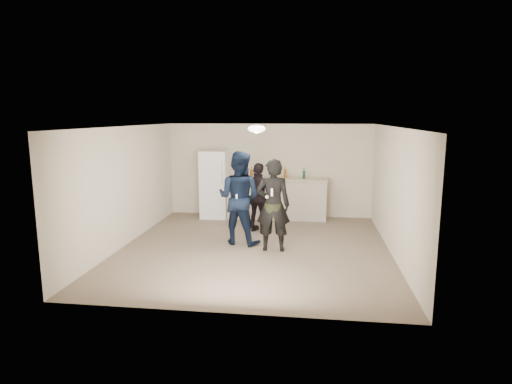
# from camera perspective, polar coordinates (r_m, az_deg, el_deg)

# --- Properties ---
(floor) EXTENTS (6.00, 6.00, 0.00)m
(floor) POSITION_cam_1_polar(r_m,az_deg,el_deg) (8.97, -0.17, -7.48)
(floor) COLOR #6B5B4C
(floor) RESTS_ON ground
(ceiling) EXTENTS (6.00, 6.00, 0.00)m
(ceiling) POSITION_cam_1_polar(r_m,az_deg,el_deg) (8.55, -0.18, 8.70)
(ceiling) COLOR silver
(ceiling) RESTS_ON wall_back
(wall_back) EXTENTS (6.00, 0.00, 6.00)m
(wall_back) POSITION_cam_1_polar(r_m,az_deg,el_deg) (11.62, 1.79, 2.91)
(wall_back) COLOR beige
(wall_back) RESTS_ON floor
(wall_front) EXTENTS (6.00, 0.00, 6.00)m
(wall_front) POSITION_cam_1_polar(r_m,az_deg,el_deg) (5.78, -4.13, -4.59)
(wall_front) COLOR beige
(wall_front) RESTS_ON floor
(wall_left) EXTENTS (0.00, 6.00, 6.00)m
(wall_left) POSITION_cam_1_polar(r_m,az_deg,el_deg) (9.43, -16.97, 0.77)
(wall_left) COLOR beige
(wall_left) RESTS_ON floor
(wall_right) EXTENTS (0.00, 6.00, 6.00)m
(wall_right) POSITION_cam_1_polar(r_m,az_deg,el_deg) (8.75, 17.98, 0.00)
(wall_right) COLOR beige
(wall_right) RESTS_ON floor
(counter) EXTENTS (2.60, 0.56, 1.05)m
(counter) POSITION_cam_1_polar(r_m,az_deg,el_deg) (11.39, 2.79, -0.94)
(counter) COLOR beige
(counter) RESTS_ON floor
(counter_top) EXTENTS (2.68, 0.64, 0.04)m
(counter_top) POSITION_cam_1_polar(r_m,az_deg,el_deg) (11.30, 2.81, 1.77)
(counter_top) COLOR beige
(counter_top) RESTS_ON counter
(fridge) EXTENTS (0.70, 0.70, 1.80)m
(fridge) POSITION_cam_1_polar(r_m,az_deg,el_deg) (11.51, -5.50, 1.03)
(fridge) COLOR white
(fridge) RESTS_ON floor
(fridge_handle) EXTENTS (0.02, 0.02, 0.60)m
(fridge_handle) POSITION_cam_1_polar(r_m,az_deg,el_deg) (11.03, -4.55, 2.75)
(fridge_handle) COLOR silver
(fridge_handle) RESTS_ON fridge
(ceiling_dome) EXTENTS (0.36, 0.36, 0.16)m
(ceiling_dome) POSITION_cam_1_polar(r_m,az_deg,el_deg) (8.85, 0.08, 8.43)
(ceiling_dome) COLOR white
(ceiling_dome) RESTS_ON ceiling
(shaker) EXTENTS (0.08, 0.08, 0.17)m
(shaker) POSITION_cam_1_polar(r_m,az_deg,el_deg) (11.48, 0.20, 2.45)
(shaker) COLOR silver
(shaker) RESTS_ON counter_top
(man) EXTENTS (1.13, 0.97, 1.99)m
(man) POSITION_cam_1_polar(r_m,az_deg,el_deg) (9.09, -2.27, -0.79)
(man) COLOR #0F203F
(man) RESTS_ON floor
(woman) EXTENTS (0.71, 0.49, 1.88)m
(woman) POSITION_cam_1_polar(r_m,az_deg,el_deg) (8.60, 2.29, -1.76)
(woman) COLOR black
(woman) RESTS_ON floor
(camo_shorts) EXTENTS (0.34, 0.34, 0.28)m
(camo_shorts) POSITION_cam_1_polar(r_m,az_deg,el_deg) (8.62, 2.28, -2.36)
(camo_shorts) COLOR #263417
(camo_shorts) RESTS_ON woman
(spectator) EXTENTS (1.04, 0.72, 1.64)m
(spectator) POSITION_cam_1_polar(r_m,az_deg,el_deg) (10.02, 0.39, -0.77)
(spectator) COLOR black
(spectator) RESTS_ON floor
(remote_man) EXTENTS (0.04, 0.04, 0.15)m
(remote_man) POSITION_cam_1_polar(r_m,az_deg,el_deg) (8.81, -2.58, -0.76)
(remote_man) COLOR white
(remote_man) RESTS_ON man
(nunchuk_man) EXTENTS (0.07, 0.07, 0.07)m
(nunchuk_man) POSITION_cam_1_polar(r_m,az_deg,el_deg) (8.83, -1.77, -1.19)
(nunchuk_man) COLOR white
(nunchuk_man) RESTS_ON man
(remote_woman) EXTENTS (0.04, 0.04, 0.15)m
(remote_woman) POSITION_cam_1_polar(r_m,az_deg,el_deg) (8.30, 2.14, -0.03)
(remote_woman) COLOR white
(remote_woman) RESTS_ON woman
(nunchuk_woman) EXTENTS (0.07, 0.07, 0.07)m
(nunchuk_woman) POSITION_cam_1_polar(r_m,az_deg,el_deg) (8.35, 1.48, -0.66)
(nunchuk_woman) COLOR silver
(nunchuk_woman) RESTS_ON woman
(bottle_cluster) EXTENTS (1.46, 0.33, 0.26)m
(bottle_cluster) POSITION_cam_1_polar(r_m,az_deg,el_deg) (11.33, 2.40, 2.45)
(bottle_cluster) COLOR #134327
(bottle_cluster) RESTS_ON counter_top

